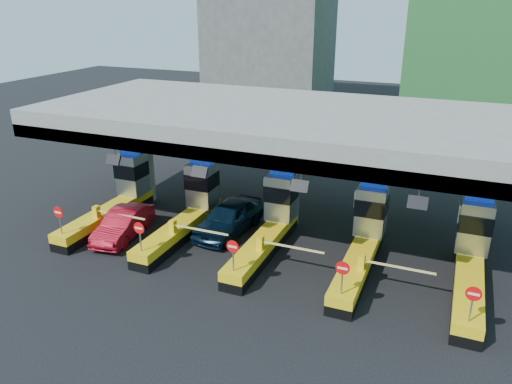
% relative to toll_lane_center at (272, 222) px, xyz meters
% --- Properties ---
extents(ground, '(120.00, 120.00, 0.00)m').
position_rel_toll_lane_center_xyz_m(ground, '(-0.00, -0.28, -1.40)').
color(ground, black).
rests_on(ground, ground).
extents(toll_canopy, '(28.00, 12.09, 7.00)m').
position_rel_toll_lane_center_xyz_m(toll_canopy, '(-0.00, 2.59, 4.74)').
color(toll_canopy, slate).
rests_on(toll_canopy, ground).
extents(toll_lane_far_left, '(4.43, 8.00, 4.16)m').
position_rel_toll_lane_center_xyz_m(toll_lane_far_left, '(-10.00, 0.00, 0.00)').
color(toll_lane_far_left, black).
rests_on(toll_lane_far_left, ground).
extents(toll_lane_left, '(4.43, 8.00, 4.16)m').
position_rel_toll_lane_center_xyz_m(toll_lane_left, '(-5.00, 0.00, 0.00)').
color(toll_lane_left, black).
rests_on(toll_lane_left, ground).
extents(toll_lane_center, '(4.43, 8.00, 4.16)m').
position_rel_toll_lane_center_xyz_m(toll_lane_center, '(0.00, 0.00, 0.00)').
color(toll_lane_center, black).
rests_on(toll_lane_center, ground).
extents(toll_lane_right, '(4.43, 8.00, 4.16)m').
position_rel_toll_lane_center_xyz_m(toll_lane_right, '(5.00, 0.00, 0.00)').
color(toll_lane_right, black).
rests_on(toll_lane_right, ground).
extents(toll_lane_far_right, '(4.43, 8.00, 4.16)m').
position_rel_toll_lane_center_xyz_m(toll_lane_far_right, '(10.00, 0.00, 0.00)').
color(toll_lane_far_right, black).
rests_on(toll_lane_far_right, ground).
extents(bg_building_concrete, '(14.00, 10.00, 18.00)m').
position_rel_toll_lane_center_xyz_m(bg_building_concrete, '(-14.00, 35.72, 7.60)').
color(bg_building_concrete, '#4C4C49').
rests_on(bg_building_concrete, ground).
extents(van, '(2.66, 5.62, 1.86)m').
position_rel_toll_lane_center_xyz_m(van, '(-2.82, 0.55, -0.47)').
color(van, black).
rests_on(van, ground).
extents(red_car, '(2.36, 4.98, 1.58)m').
position_rel_toll_lane_center_xyz_m(red_car, '(-8.05, -2.27, -0.61)').
color(red_car, maroon).
rests_on(red_car, ground).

